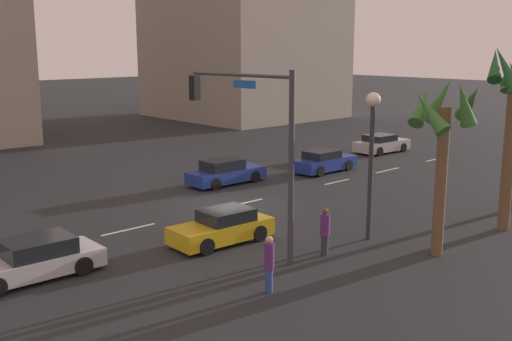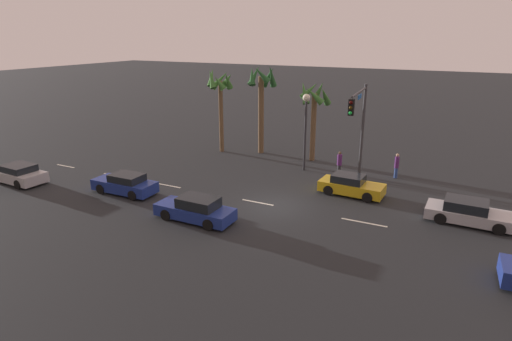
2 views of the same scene
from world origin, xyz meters
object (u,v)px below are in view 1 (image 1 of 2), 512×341
Objects in this scene: car_0 at (324,162)px; pedestrian_0 at (269,262)px; car_3 at (381,144)px; palm_tree_1 at (443,126)px; pedestrian_1 at (325,230)px; car_1 at (225,173)px; traffic_signal at (255,130)px; car_2 at (222,227)px; car_5 at (33,260)px; streetlamp at (372,137)px.

pedestrian_0 is at bearing 36.03° from car_0.
pedestrian_0 is (23.42, 12.82, 0.36)m from car_3.
pedestrian_1 is at bearing -41.39° from palm_tree_1.
pedestrian_0 is 4.03m from pedestrian_1.
car_1 is at bearing -124.76° from pedestrian_0.
car_2 is at bearing -84.62° from traffic_signal.
traffic_signal reaches higher than pedestrian_1.
traffic_signal is at bearing 24.74° from car_3.
car_5 is 0.68× the size of traffic_signal.
traffic_signal is 6.63m from palm_tree_1.
palm_tree_1 is (-6.94, 1.60, 3.77)m from pedestrian_0.
streetlamp is (2.14, 11.37, 3.45)m from car_1.
streetlamp reaches higher than car_2.
palm_tree_1 reaches higher than car_0.
car_0 is at bearing -138.73° from pedestrian_1.
car_3 is 20.77m from streetlamp.
car_2 is at bearing -63.36° from pedestrian_1.
car_1 is 0.79× the size of streetlamp.
streetlamp reaches higher than car_0.
car_0 is at bearing 167.22° from car_1.
palm_tree_1 is at bearing 56.80° from car_0.
car_1 is 0.68× the size of traffic_signal.
palm_tree_1 is (-4.73, 4.64, 0.19)m from traffic_signal.
traffic_signal is (13.03, 8.04, 3.93)m from car_0.
car_3 is at bearing -168.02° from car_0.
streetlamp is 3.28× the size of pedestrian_1.
pedestrian_1 is (2.70, 0.08, -3.16)m from streetlamp.
pedestrian_1 is at bearing 116.64° from car_2.
pedestrian_0 reaches higher than pedestrian_1.
palm_tree_1 reaches higher than car_1.
car_0 is at bearing -148.32° from traffic_signal.
car_0 is 15.12m from pedestrian_1.
pedestrian_0 reaches higher than car_1.
pedestrian_1 is at bearing -164.04° from pedestrian_0.
car_3 is 0.65× the size of traffic_signal.
car_2 is at bearing -38.16° from streetlamp.
car_0 is at bearing -123.20° from palm_tree_1.
streetlamp is (-4.53, 3.56, 3.48)m from car_2.
car_2 is at bearing 168.53° from car_5.
pedestrian_1 is at bearing 30.92° from car_3.
pedestrian_1 is (-3.87, -1.11, -0.04)m from pedestrian_0.
car_0 is 8.37m from car_3.
car_1 is 1.04× the size of car_3.
car_0 is 0.95× the size of car_1.
streetlamp is at bearing 156.56° from car_5.
streetlamp is at bearing 157.00° from traffic_signal.
pedestrian_0 is at bearing 28.69° from car_3.
car_0 is 2.44× the size of pedestrian_1.
pedestrian_0 reaches higher than car_5.
car_1 is at bearing 1.00° from car_3.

